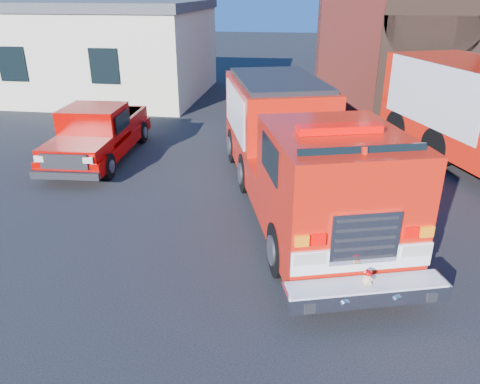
# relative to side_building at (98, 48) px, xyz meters

# --- Properties ---
(ground) EXTENTS (100.00, 100.00, 0.00)m
(ground) POSITION_rel_side_building_xyz_m (9.00, -13.00, -2.20)
(ground) COLOR black
(ground) RESTS_ON ground
(parking_stripe_far) EXTENTS (0.12, 3.00, 0.01)m
(parking_stripe_far) POSITION_rel_side_building_xyz_m (15.50, -6.00, -2.20)
(parking_stripe_far) COLOR yellow
(parking_stripe_far) RESTS_ON ground
(side_building) EXTENTS (10.20, 8.20, 4.35)m
(side_building) POSITION_rel_side_building_xyz_m (0.00, 0.00, 0.00)
(side_building) COLOR beige
(side_building) RESTS_ON ground
(fire_engine) EXTENTS (4.87, 9.18, 2.73)m
(fire_engine) POSITION_rel_side_building_xyz_m (9.98, -11.77, -0.79)
(fire_engine) COLOR black
(fire_engine) RESTS_ON ground
(pickup_truck) EXTENTS (2.10, 5.21, 1.68)m
(pickup_truck) POSITION_rel_side_building_xyz_m (3.92, -9.24, -1.41)
(pickup_truck) COLOR black
(pickup_truck) RESTS_ON ground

